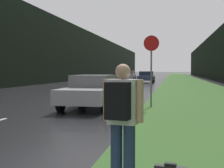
# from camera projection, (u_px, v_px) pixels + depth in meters

# --- Properties ---
(grass_verge) EXTENTS (6.00, 240.00, 0.02)m
(grass_verge) POSITION_uv_depth(u_px,v_px,m) (186.00, 82.00, 39.80)
(grass_verge) COLOR #386028
(grass_verge) RESTS_ON ground_plane
(lane_stripe_c) EXTENTS (0.12, 3.00, 0.01)m
(lane_stripe_c) POSITION_uv_depth(u_px,v_px,m) (64.00, 102.00, 15.56)
(lane_stripe_c) COLOR silver
(lane_stripe_c) RESTS_ON ground_plane
(lane_stripe_d) EXTENTS (0.12, 3.00, 0.01)m
(lane_stripe_d) POSITION_uv_depth(u_px,v_px,m) (97.00, 92.00, 22.42)
(lane_stripe_d) COLOR silver
(lane_stripe_d) RESTS_ON ground_plane
(treeline_far_side) EXTENTS (2.00, 140.00, 8.38)m
(treeline_far_side) POSITION_uv_depth(u_px,v_px,m) (80.00, 55.00, 52.70)
(treeline_far_side) COLOR black
(treeline_far_side) RESTS_ON ground_plane
(treeline_near_side) EXTENTS (2.00, 140.00, 7.98)m
(treeline_near_side) POSITION_uv_depth(u_px,v_px,m) (224.00, 55.00, 48.29)
(treeline_near_side) COLOR black
(treeline_near_side) RESTS_ON ground_plane
(stop_sign) EXTENTS (0.65, 0.07, 3.03)m
(stop_sign) POSITION_uv_depth(u_px,v_px,m) (151.00, 64.00, 13.06)
(stop_sign) COLOR slate
(stop_sign) RESTS_ON ground_plane
(hitchhiker_with_backpack) EXTENTS (0.57, 0.46, 1.66)m
(hitchhiker_with_backpack) POSITION_uv_depth(u_px,v_px,m) (122.00, 116.00, 4.19)
(hitchhiker_with_backpack) COLOR navy
(hitchhiker_with_backpack) RESTS_ON ground_plane
(car_passing_near) EXTENTS (1.93, 4.63, 1.37)m
(car_passing_near) POSITION_uv_depth(u_px,v_px,m) (93.00, 91.00, 13.08)
(car_passing_near) COLOR #9E9EA3
(car_passing_near) RESTS_ON ground_plane
(car_passing_far) EXTENTS (2.02, 4.71, 1.42)m
(car_passing_far) POSITION_uv_depth(u_px,v_px,m) (146.00, 77.00, 39.66)
(car_passing_far) COLOR #2D3856
(car_passing_far) RESTS_ON ground_plane
(car_oncoming) EXTENTS (1.98, 4.16, 1.53)m
(car_oncoming) POSITION_uv_depth(u_px,v_px,m) (129.00, 75.00, 53.87)
(car_oncoming) COLOR #9E9EA3
(car_oncoming) RESTS_ON ground_plane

